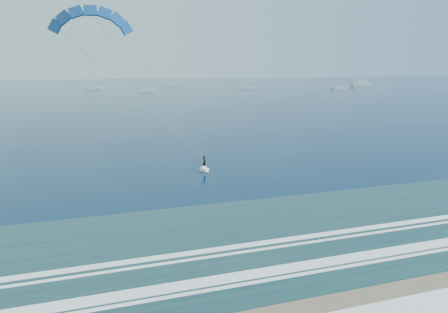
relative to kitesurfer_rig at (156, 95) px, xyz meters
name	(u,v)px	position (x,y,z in m)	size (l,w,h in m)	color
kitesurfer_rig	(156,95)	(0.00, 0.00, 0.00)	(18.45, 9.69, 19.32)	#BC9A16
motor_yacht	(361,84)	(166.93, 190.98, -8.09)	(15.09, 4.02, 6.23)	silver
sailboat_2	(94,88)	(-7.00, 203.61, -9.06)	(8.46, 2.40, 11.44)	silver
sailboat_3	(147,91)	(19.15, 168.21, -9.06)	(7.86, 2.40, 11.02)	silver
sailboat_4	(173,85)	(44.56, 230.90, -9.05)	(8.54, 2.40, 11.63)	silver
sailboat_5	(249,88)	(80.94, 180.30, -9.05)	(9.28, 2.40, 12.59)	silver
sailboat_6	(340,88)	(131.60, 162.83, -9.04)	(10.54, 2.40, 14.03)	silver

